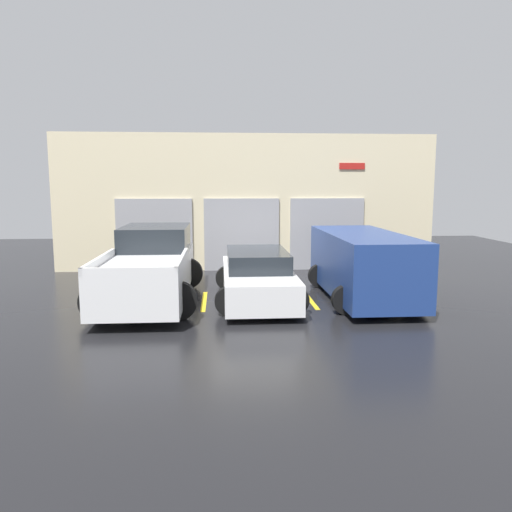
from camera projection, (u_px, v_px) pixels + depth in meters
ground_plane at (253, 287)px, 14.69m from camera, size 28.00×28.00×0.00m
shophouse_building at (247, 204)px, 17.61m from camera, size 13.32×0.68×4.74m
pickup_truck at (151, 267)px, 12.98m from camera, size 2.60×5.60×1.84m
sedan_white at (257, 277)px, 12.93m from camera, size 2.19×4.68×1.30m
sedan_side at (363, 264)px, 13.06m from camera, size 2.31×4.97×1.74m
parking_stripe_far_left at (95, 303)px, 12.69m from camera, size 0.12×2.20×0.01m
parking_stripe_left at (204, 301)px, 12.89m from camera, size 0.12×2.20×0.01m
parking_stripe_centre at (310, 299)px, 13.09m from camera, size 0.12×2.20×0.01m
parking_stripe_right at (413, 298)px, 13.29m from camera, size 0.12×2.20×0.01m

